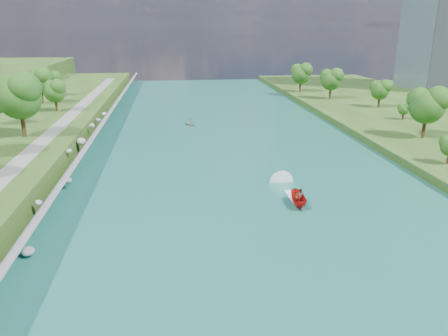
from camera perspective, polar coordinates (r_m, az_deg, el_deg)
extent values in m
plane|color=#2D5119|center=(54.95, 4.50, -6.09)|extent=(260.00, 260.00, 0.00)
cube|color=#19625A|center=(73.35, 1.50, 0.33)|extent=(55.00, 240.00, 0.10)
cube|color=slate|center=(73.81, -18.77, 0.88)|extent=(3.54, 236.00, 4.05)
ellipsoid|color=gray|center=(49.19, -24.23, -9.89)|extent=(1.26, 1.49, 0.88)
ellipsoid|color=gray|center=(57.05, -23.09, -4.20)|extent=(0.93, 0.88, 0.72)
ellipsoid|color=gray|center=(66.11, -19.73, -1.53)|extent=(1.13, 1.01, 0.90)
ellipsoid|color=gray|center=(75.33, -19.63, 2.11)|extent=(1.14, 1.45, 0.71)
ellipsoid|color=gray|center=(82.61, -18.18, 3.32)|extent=(1.67, 1.99, 1.28)
ellipsoid|color=gray|center=(92.65, -16.85, 5.31)|extent=(1.15, 0.93, 0.89)
ellipsoid|color=gray|center=(101.61, -16.12, 6.04)|extent=(1.25, 1.04, 0.77)
ellipsoid|color=gray|center=(107.71, -15.37, 6.78)|extent=(1.32, 1.28, 1.04)
cube|color=gray|center=(75.04, -23.88, 1.94)|extent=(3.00, 200.00, 0.10)
ellipsoid|color=#224A13|center=(84.90, -25.14, 8.11)|extent=(8.00, 8.00, 13.34)
ellipsoid|color=#224A13|center=(108.44, -21.23, 9.17)|extent=(5.18, 5.18, 8.63)
ellipsoid|color=#224A13|center=(120.79, -22.88, 10.27)|extent=(6.37, 6.37, 10.61)
ellipsoid|color=#224A13|center=(133.58, -21.46, 10.51)|extent=(4.84, 4.84, 8.07)
ellipsoid|color=#224A13|center=(93.09, 24.97, 7.13)|extent=(7.05, 7.05, 11.76)
ellipsoid|color=#224A13|center=(110.38, 22.42, 7.03)|extent=(2.71, 2.71, 4.52)
ellipsoid|color=#224A13|center=(124.65, 19.70, 9.44)|extent=(5.17, 5.17, 8.62)
ellipsoid|color=#224A13|center=(135.17, 13.80, 10.99)|extent=(6.35, 6.35, 10.58)
ellipsoid|color=#224A13|center=(147.87, 10.00, 11.88)|extent=(6.56, 6.56, 10.93)
imported|color=#B2120E|center=(57.71, 9.68, -4.01)|extent=(2.05, 4.70, 1.77)
imported|color=#66605B|center=(57.12, 9.42, -3.88)|extent=(0.75, 0.67, 1.74)
imported|color=#66605B|center=(58.17, 10.03, -3.51)|extent=(0.94, 0.80, 1.71)
cube|color=white|center=(60.69, 8.85, -3.71)|extent=(0.90, 5.00, 0.06)
imported|color=#9B9EA4|center=(103.46, -4.38, 5.79)|extent=(3.62, 3.73, 0.63)
imported|color=#66605B|center=(103.34, -4.39, 6.09)|extent=(0.65, 0.45, 1.25)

